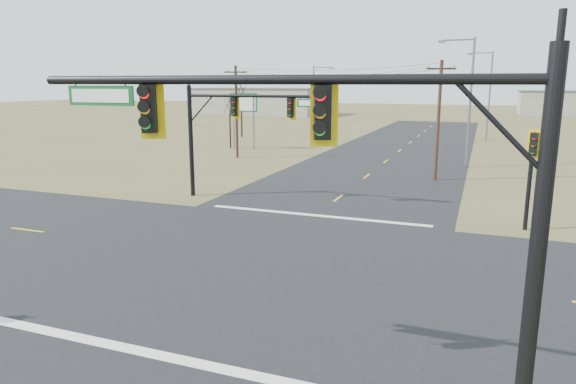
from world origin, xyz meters
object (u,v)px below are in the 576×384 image
(mast_arm_near, at_px, (342,156))
(mast_arm_far, at_px, (235,118))
(utility_pole_near, at_px, (438,118))
(bare_tree_a, at_px, (230,104))
(utility_pole_far, at_px, (236,110))
(streetlight_b, at_px, (488,91))
(bare_tree_b, at_px, (241,90))
(streetlight_c, at_px, (315,101))
(streetlight_a, at_px, (468,95))
(highway_sign, at_px, (243,109))
(pedestal_signal_ne, at_px, (532,158))

(mast_arm_near, bearing_deg, mast_arm_far, 98.50)
(utility_pole_near, bearing_deg, bare_tree_a, 152.49)
(mast_arm_near, bearing_deg, utility_pole_far, 95.74)
(streetlight_b, relative_size, bare_tree_b, 1.40)
(mast_arm_far, bearing_deg, bare_tree_b, 116.24)
(bare_tree_a, bearing_deg, streetlight_c, 40.28)
(bare_tree_a, bearing_deg, utility_pole_far, -58.09)
(utility_pole_near, bearing_deg, bare_tree_b, 139.57)
(mast_arm_far, relative_size, bare_tree_b, 1.17)
(streetlight_a, bearing_deg, mast_arm_near, -88.51)
(highway_sign, bearing_deg, bare_tree_a, 171.58)
(highway_sign, bearing_deg, mast_arm_far, -67.87)
(mast_arm_far, bearing_deg, utility_pole_near, 46.15)
(mast_arm_far, xyz_separation_m, streetlight_c, (-4.37, 28.76, 0.04))
(utility_pole_far, bearing_deg, bare_tree_b, 114.52)
(streetlight_b, bearing_deg, pedestal_signal_ne, -88.02)
(streetlight_a, height_order, bare_tree_b, streetlight_a)
(utility_pole_near, xyz_separation_m, utility_pole_far, (-18.50, 5.32, 0.00))
(pedestal_signal_ne, relative_size, streetlight_b, 0.46)
(utility_pole_near, height_order, streetlight_b, streetlight_b)
(utility_pole_near, height_order, utility_pole_far, utility_pole_far)
(mast_arm_far, bearing_deg, streetlight_c, 99.50)
(streetlight_a, xyz_separation_m, bare_tree_a, (-24.10, 4.44, -1.22))
(mast_arm_far, height_order, utility_pole_far, utility_pole_far)
(bare_tree_a, distance_m, bare_tree_b, 11.43)
(bare_tree_b, bearing_deg, streetlight_b, 12.75)
(mast_arm_far, bearing_deg, mast_arm_near, -56.89)
(streetlight_a, bearing_deg, highway_sign, 172.59)
(highway_sign, height_order, streetlight_c, streetlight_c)
(utility_pole_far, bearing_deg, streetlight_c, 74.47)
(streetlight_c, height_order, bare_tree_b, streetlight_c)
(mast_arm_near, distance_m, streetlight_c, 48.79)
(bare_tree_a, relative_size, bare_tree_b, 0.78)
(mast_arm_far, xyz_separation_m, utility_pole_near, (10.59, 10.69, -0.46))
(utility_pole_near, bearing_deg, mast_arm_near, -89.04)
(streetlight_c, bearing_deg, bare_tree_a, -131.12)
(mast_arm_far, distance_m, bare_tree_a, 25.35)
(utility_pole_far, bearing_deg, mast_arm_near, -60.51)
(streetlight_a, bearing_deg, streetlight_c, 150.28)
(mast_arm_near, xyz_separation_m, pedestal_signal_ne, (4.76, 16.38, -2.01))
(streetlight_b, height_order, bare_tree_a, streetlight_b)
(streetlight_a, relative_size, streetlight_c, 1.20)
(utility_pole_near, relative_size, highway_sign, 1.44)
(utility_pole_far, xyz_separation_m, highway_sign, (-2.27, 6.20, -0.27))
(highway_sign, height_order, streetlight_b, streetlight_b)
(bare_tree_a, xyz_separation_m, bare_tree_b, (-3.81, 10.69, 1.37))
(utility_pole_near, bearing_deg, mast_arm_far, -134.72)
(mast_arm_near, xyz_separation_m, highway_sign, (-21.24, 39.74, -1.31))
(utility_pole_far, height_order, highway_sign, utility_pole_far)
(utility_pole_far, xyz_separation_m, streetlight_c, (3.54, 12.75, 0.50))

